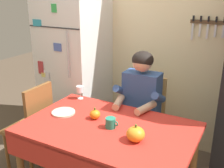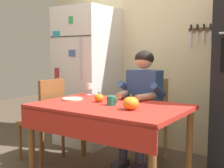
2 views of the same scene
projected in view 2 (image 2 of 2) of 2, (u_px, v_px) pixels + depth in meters
name	position (u px, v px, depth m)	size (l,w,h in m)	color
back_wall_assembly	(169.00, 46.00, 3.71)	(3.70, 0.13, 2.60)	beige
refrigerator	(87.00, 76.00, 3.98)	(0.68, 0.71, 1.80)	white
dining_table	(108.00, 114.00, 2.76)	(1.40, 0.90, 0.74)	brown
chair_behind_person	(149.00, 115.00, 3.41)	(0.40, 0.40, 0.93)	tan
seated_person	(141.00, 97.00, 3.23)	(0.47, 0.55, 1.25)	#38384C
chair_left_side	(46.00, 116.00, 3.33)	(0.40, 0.40, 0.93)	brown
coffee_mug	(111.00, 101.00, 2.74)	(0.11, 0.08, 0.09)	#237F66
wine_glass	(89.00, 87.00, 3.37)	(0.07, 0.07, 0.14)	white
pumpkin_large	(131.00, 103.00, 2.52)	(0.14, 0.14, 0.13)	orange
pumpkin_medium	(99.00, 98.00, 2.91)	(0.09, 0.09, 0.10)	orange
serving_tray	(72.00, 99.00, 3.05)	(0.21, 0.21, 0.02)	beige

